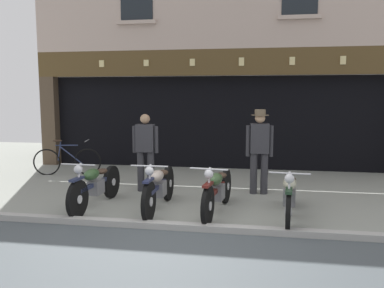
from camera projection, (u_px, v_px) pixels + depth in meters
The scene contains 10 objects.
ground at pixel (167, 261), 4.94m from camera, with size 22.41×22.00×0.18m.
shop_facade at pixel (223, 106), 12.55m from camera, with size 10.71×4.42×6.37m.
motorcycle_left at pixel (95, 185), 7.13m from camera, with size 0.62×2.02×0.92m.
motorcycle_center_left at pixel (159, 186), 6.96m from camera, with size 0.62×2.04×0.93m.
motorcycle_center at pixel (217, 190), 6.76m from camera, with size 0.62×2.04×0.92m.
motorcycle_center_right at pixel (289, 194), 6.51m from camera, with size 0.62×2.00×0.90m.
salesman_left at pixel (145, 149), 8.29m from camera, with size 0.56×0.25×1.67m.
shopkeeper_center at pixel (259, 147), 8.07m from camera, with size 0.56×0.36×1.77m.
advert_board_near at pixel (124, 107), 11.42m from camera, with size 0.64×0.03×0.92m.
leaning_bicycle at pixel (67, 160), 10.13m from camera, with size 1.71×0.58×0.94m.
Camera 1 is at (1.08, -5.59, 2.04)m, focal length 36.34 mm.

